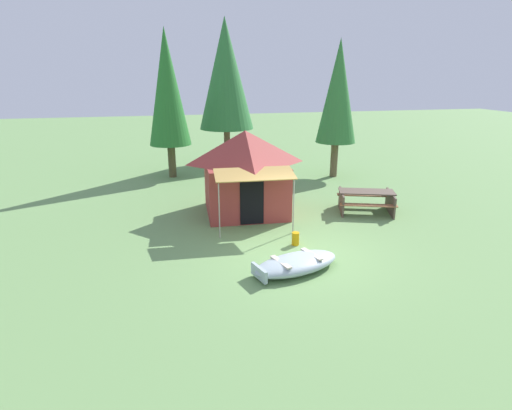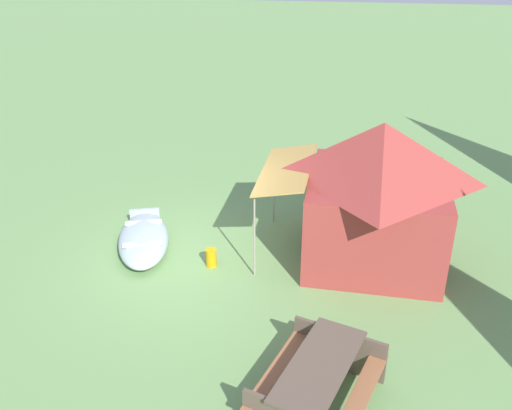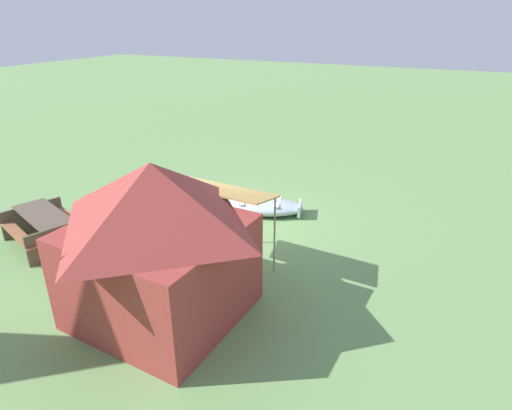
{
  "view_description": "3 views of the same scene",
  "coord_description": "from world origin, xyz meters",
  "px_view_note": "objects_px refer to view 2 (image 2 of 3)",
  "views": [
    {
      "loc": [
        -3.44,
        -9.72,
        4.67
      ],
      "look_at": [
        -0.82,
        1.64,
        0.91
      ],
      "focal_mm": 28.74,
      "sensor_mm": 36.0,
      "label": 1
    },
    {
      "loc": [
        9.39,
        2.75,
        6.2
      ],
      "look_at": [
        -0.94,
        1.27,
        0.9
      ],
      "focal_mm": 39.85,
      "sensor_mm": 36.0,
      "label": 2
    },
    {
      "loc": [
        -5.08,
        8.73,
        4.98
      ],
      "look_at": [
        -1.16,
        0.8,
        1.09
      ],
      "focal_mm": 30.33,
      "sensor_mm": 36.0,
      "label": 3
    }
  ],
  "objects_px": {
    "beached_rowboat": "(144,239)",
    "fuel_can": "(211,258)",
    "cooler_box": "(327,250)",
    "picnic_table": "(319,379)",
    "canvas_cabin_tent": "(377,191)"
  },
  "relations": [
    {
      "from": "canvas_cabin_tent",
      "to": "fuel_can",
      "type": "bearing_deg",
      "value": -75.79
    },
    {
      "from": "beached_rowboat",
      "to": "cooler_box",
      "type": "bearing_deg",
      "value": 91.66
    },
    {
      "from": "canvas_cabin_tent",
      "to": "cooler_box",
      "type": "bearing_deg",
      "value": -78.13
    },
    {
      "from": "picnic_table",
      "to": "beached_rowboat",
      "type": "bearing_deg",
      "value": -135.22
    },
    {
      "from": "beached_rowboat",
      "to": "picnic_table",
      "type": "distance_m",
      "value": 5.4
    },
    {
      "from": "picnic_table",
      "to": "fuel_can",
      "type": "distance_m",
      "value": 4.03
    },
    {
      "from": "beached_rowboat",
      "to": "cooler_box",
      "type": "relative_size",
      "value": 4.78
    },
    {
      "from": "beached_rowboat",
      "to": "canvas_cabin_tent",
      "type": "distance_m",
      "value": 4.88
    },
    {
      "from": "cooler_box",
      "to": "picnic_table",
      "type": "bearing_deg",
      "value": -0.18
    },
    {
      "from": "picnic_table",
      "to": "cooler_box",
      "type": "distance_m",
      "value": 3.95
    },
    {
      "from": "beached_rowboat",
      "to": "fuel_can",
      "type": "distance_m",
      "value": 1.63
    },
    {
      "from": "beached_rowboat",
      "to": "picnic_table",
      "type": "bearing_deg",
      "value": 44.78
    },
    {
      "from": "canvas_cabin_tent",
      "to": "cooler_box",
      "type": "height_order",
      "value": "canvas_cabin_tent"
    },
    {
      "from": "fuel_can",
      "to": "picnic_table",
      "type": "bearing_deg",
      "value": 34.03
    },
    {
      "from": "beached_rowboat",
      "to": "canvas_cabin_tent",
      "type": "bearing_deg",
      "value": 93.61
    }
  ]
}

